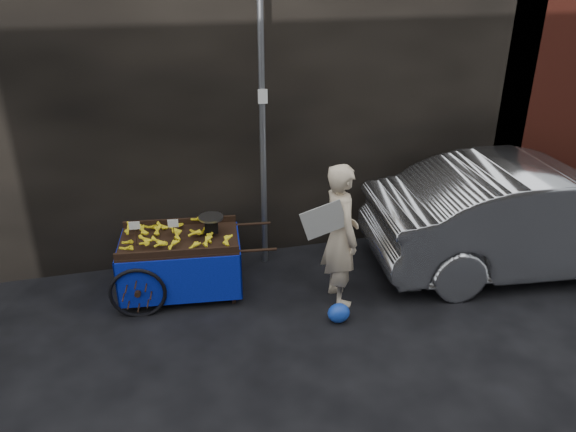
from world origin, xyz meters
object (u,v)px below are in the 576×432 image
object	(u,v)px
plastic_bag	(339,313)
banana_cart	(176,245)
parked_car	(538,216)
vendor	(341,235)

from	to	relation	value
plastic_bag	banana_cart	bearing A→B (deg)	147.12
parked_car	banana_cart	bearing A→B (deg)	89.69
parked_car	plastic_bag	bearing A→B (deg)	107.47
banana_cart	vendor	bearing A→B (deg)	-12.63
vendor	plastic_bag	bearing A→B (deg)	158.92
banana_cart	vendor	xyz separation A→B (m)	(1.96, -0.69, 0.23)
banana_cart	plastic_bag	bearing A→B (deg)	-26.14
vendor	parked_car	world-z (taller)	vendor
banana_cart	plastic_bag	size ratio (longest dim) A/B	7.87
plastic_bag	parked_car	world-z (taller)	parked_car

